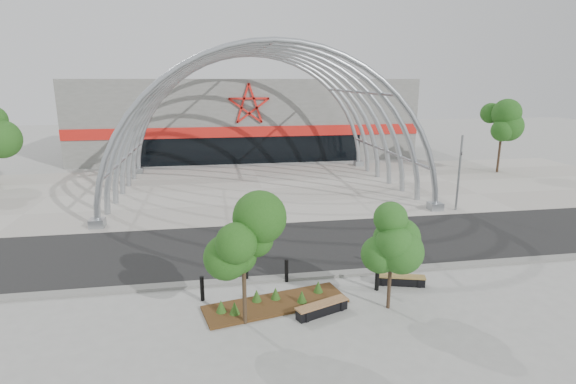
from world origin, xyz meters
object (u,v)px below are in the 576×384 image
at_px(signal_pole, 459,172).
at_px(bench_1, 401,280).
at_px(bench_0, 322,309).
at_px(street_tree_0, 243,236).
at_px(bollard_2, 286,271).
at_px(street_tree_1, 392,236).

xyz_separation_m(signal_pole, bench_1, (-7.67, -9.32, -2.27)).
distance_m(signal_pole, bench_0, 15.95).
distance_m(street_tree_0, bench_0, 3.96).
relative_size(signal_pole, bollard_2, 4.99).
relative_size(bench_1, bollard_2, 2.05).
height_order(street_tree_0, bench_1, street_tree_0).
height_order(street_tree_0, bollard_2, street_tree_0).
bearing_deg(bollard_2, bench_1, -13.58).
xyz_separation_m(signal_pole, bollard_2, (-12.10, -8.25, -1.99)).
height_order(bench_1, bollard_2, bollard_2).
bearing_deg(street_tree_0, street_tree_1, 2.11).
height_order(street_tree_0, bench_0, street_tree_0).
distance_m(bench_1, bollard_2, 4.57).
bearing_deg(signal_pole, street_tree_1, -128.88).
height_order(street_tree_1, bench_1, street_tree_1).
xyz_separation_m(signal_pole, street_tree_1, (-8.86, -10.99, 0.26)).
xyz_separation_m(street_tree_1, bollard_2, (-3.23, 2.75, -2.25)).
bearing_deg(bench_1, street_tree_0, -163.59).
height_order(street_tree_0, street_tree_1, street_tree_0).
bearing_deg(signal_pole, bench_0, -135.71).
distance_m(bench_0, bollard_2, 2.90).
relative_size(bench_0, bench_1, 1.05).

